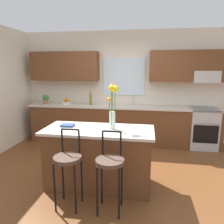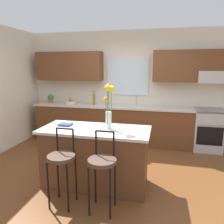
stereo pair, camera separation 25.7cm
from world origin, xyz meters
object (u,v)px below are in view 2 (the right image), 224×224
(flower_vase, at_px, (109,102))
(kitchen_island, at_px, (95,157))
(cookbook, at_px, (65,125))
(fruit_bowl_oranges, at_px, (70,102))
(bar_stool_near, at_px, (62,160))
(bar_stool_middle, at_px, (102,165))
(potted_plant_small, at_px, (51,98))
(oven_range, at_px, (207,130))
(bottle_olive_oil, at_px, (94,99))

(flower_vase, bearing_deg, kitchen_island, -166.67)
(cookbook, bearing_deg, flower_vase, -1.11)
(flower_vase, height_order, fruit_bowl_oranges, flower_vase)
(bar_stool_near, xyz_separation_m, flower_vase, (0.48, 0.63, 0.69))
(bar_stool_near, bearing_deg, bar_stool_middle, 0.00)
(kitchen_island, distance_m, flower_vase, 0.89)
(kitchen_island, height_order, bar_stool_near, bar_stool_near)
(fruit_bowl_oranges, distance_m, potted_plant_small, 0.55)
(oven_range, bearing_deg, bar_stool_near, -131.22)
(oven_range, bearing_deg, cookbook, -142.15)
(flower_vase, bearing_deg, bottle_olive_oil, 113.65)
(bottle_olive_oil, bearing_deg, cookbook, -85.60)
(oven_range, height_order, cookbook, cookbook)
(bar_stool_middle, distance_m, bottle_olive_oil, 2.80)
(cookbook, bearing_deg, oven_range, 37.85)
(bar_stool_near, distance_m, bottle_olive_oil, 2.67)
(bar_stool_near, relative_size, fruit_bowl_oranges, 4.34)
(bar_stool_middle, bearing_deg, kitchen_island, 115.40)
(bar_stool_near, relative_size, cookbook, 5.21)
(oven_range, height_order, potted_plant_small, potted_plant_small)
(cookbook, height_order, potted_plant_small, potted_plant_small)
(bar_stool_middle, xyz_separation_m, cookbook, (-0.78, 0.64, 0.30))
(kitchen_island, height_order, fruit_bowl_oranges, fruit_bowl_oranges)
(oven_range, xyz_separation_m, cookbook, (-2.50, -1.94, 0.48))
(flower_vase, bearing_deg, bar_stool_near, -127.44)
(bar_stool_near, distance_m, bar_stool_middle, 0.55)
(oven_range, relative_size, bar_stool_near, 0.88)
(kitchen_island, bearing_deg, potted_plant_small, 132.20)
(kitchen_island, relative_size, bottle_olive_oil, 4.76)
(oven_range, distance_m, fruit_bowl_oranges, 3.32)
(kitchen_island, bearing_deg, oven_range, 45.23)
(fruit_bowl_oranges, distance_m, bottle_olive_oil, 0.64)
(flower_vase, relative_size, cookbook, 3.38)
(bar_stool_middle, distance_m, fruit_bowl_oranges, 3.06)
(bar_stool_near, bearing_deg, potted_plant_small, 120.94)
(cookbook, xyz_separation_m, bottle_olive_oil, (-0.15, 1.97, 0.13))
(cookbook, xyz_separation_m, fruit_bowl_oranges, (-0.78, 1.97, 0.03))
(bar_stool_near, height_order, bar_stool_middle, same)
(oven_range, bearing_deg, bottle_olive_oil, 179.47)
(bottle_olive_oil, bearing_deg, oven_range, -0.53)
(flower_vase, distance_m, potted_plant_small, 2.86)
(kitchen_island, height_order, potted_plant_small, potted_plant_small)
(bar_stool_middle, bearing_deg, bar_stool_near, 180.00)
(oven_range, xyz_separation_m, kitchen_island, (-1.99, -2.00, 0.00))
(flower_vase, relative_size, potted_plant_small, 2.96)
(fruit_bowl_oranges, bearing_deg, bar_stool_middle, -59.04)
(oven_range, xyz_separation_m, flower_vase, (-1.78, -1.95, 0.87))
(oven_range, height_order, fruit_bowl_oranges, fruit_bowl_oranges)
(bar_stool_middle, xyz_separation_m, flower_vase, (-0.07, 0.63, 0.69))
(flower_vase, xyz_separation_m, potted_plant_small, (-2.04, 1.98, -0.27))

